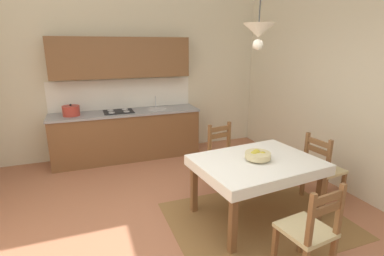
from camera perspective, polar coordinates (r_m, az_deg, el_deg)
ground_plane at (r=3.55m, az=-2.66°, el=-20.70°), size 5.83×6.41×0.10m
wall_back at (r=5.75m, az=-12.47°, el=15.90°), size 5.83×0.12×4.22m
wall_right at (r=4.46m, az=32.89°, el=13.98°), size 0.12×6.41×4.22m
area_rug at (r=3.84m, az=12.66°, el=-17.01°), size 2.10×1.60×0.01m
kitchen_cabinetry at (r=5.53m, az=-12.80°, el=2.81°), size 2.66×0.63×2.20m
dining_table at (r=3.62m, az=12.40°, el=-7.77°), size 1.51×1.19×0.75m
dining_chair_window_side at (r=4.38m, az=24.00°, el=-7.32°), size 0.46×0.46×0.93m
dining_chair_camera_side at (r=3.00m, az=21.82°, el=-18.11°), size 0.47×0.47×0.93m
dining_chair_kitchen_side at (r=4.47m, az=6.32°, el=-5.54°), size 0.49×0.49×0.93m
fruit_bowl at (r=3.55m, az=12.63°, el=-5.20°), size 0.30×0.30×0.12m
pendant_lamp at (r=3.22m, az=12.80°, el=17.84°), size 0.32×0.32×0.81m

